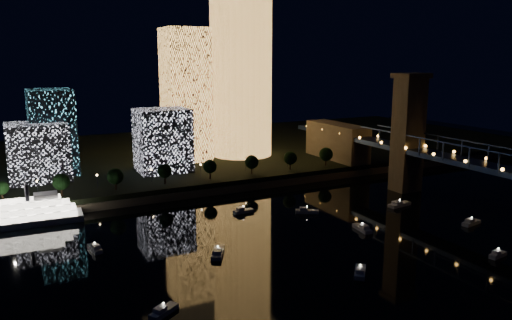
# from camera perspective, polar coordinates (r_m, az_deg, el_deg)

# --- Properties ---
(ground) EXTENTS (520.00, 520.00, 0.00)m
(ground) POSITION_cam_1_polar(r_m,az_deg,el_deg) (148.87, 11.41, -10.82)
(ground) COLOR black
(ground) RESTS_ON ground
(far_bank) EXTENTS (420.00, 160.00, 5.00)m
(far_bank) POSITION_cam_1_polar(r_m,az_deg,el_deg) (285.97, -8.72, 0.66)
(far_bank) COLOR black
(far_bank) RESTS_ON ground
(seawall) EXTENTS (420.00, 6.00, 3.00)m
(seawall) POSITION_cam_1_polar(r_m,az_deg,el_deg) (215.16, -2.17, -3.12)
(seawall) COLOR #6B5E4C
(seawall) RESTS_ON ground
(tower_cylindrical) EXTENTS (34.00, 34.00, 89.52)m
(tower_cylindrical) POSITION_cam_1_polar(r_m,az_deg,el_deg) (264.18, -1.71, 10.25)
(tower_cylindrical) COLOR #E8A04A
(tower_cylindrical) RESTS_ON far_bank
(tower_rectangular) EXTENTS (20.62, 20.62, 65.62)m
(tower_rectangular) POSITION_cam_1_polar(r_m,az_deg,el_deg) (253.32, -8.04, 7.34)
(tower_rectangular) COLOR #E8A04A
(tower_rectangular) RESTS_ON far_bank
(midrise_blocks) EXTENTS (110.44, 40.52, 37.61)m
(midrise_blocks) POSITION_cam_1_polar(r_m,az_deg,el_deg) (232.81, -21.49, 1.85)
(midrise_blocks) COLOR white
(midrise_blocks) RESTS_ON far_bank
(truss_bridge) EXTENTS (13.00, 266.00, 50.00)m
(truss_bridge) POSITION_cam_1_polar(r_m,az_deg,el_deg) (192.10, 26.35, -1.62)
(truss_bridge) COLOR #18264E
(truss_bridge) RESTS_ON ground
(riverboat) EXTENTS (49.92, 12.44, 14.92)m
(riverboat) POSITION_cam_1_polar(r_m,az_deg,el_deg) (189.23, -26.94, -5.76)
(riverboat) COLOR silver
(riverboat) RESTS_ON ground
(motorboats) EXTENTS (125.35, 87.30, 2.78)m
(motorboats) POSITION_cam_1_polar(r_m,az_deg,el_deg) (158.67, 7.21, -8.92)
(motorboats) COLOR silver
(motorboats) RESTS_ON ground
(esplanade_trees) EXTENTS (166.25, 6.64, 8.82)m
(esplanade_trees) POSITION_cam_1_polar(r_m,az_deg,el_deg) (209.97, -8.89, -1.11)
(esplanade_trees) COLOR black
(esplanade_trees) RESTS_ON far_bank
(street_lamps) EXTENTS (132.70, 0.70, 5.65)m
(street_lamps) POSITION_cam_1_polar(r_m,az_deg,el_deg) (213.24, -11.88, -1.42)
(street_lamps) COLOR black
(street_lamps) RESTS_ON far_bank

